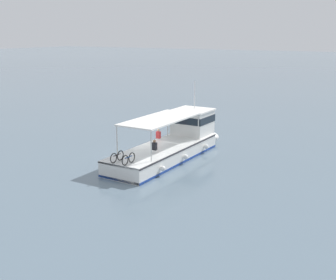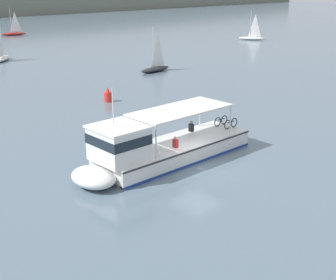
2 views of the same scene
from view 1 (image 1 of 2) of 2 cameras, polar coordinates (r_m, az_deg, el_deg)
name	(u,v)px [view 1 (image 1 of 2)]	position (r m, az deg, el deg)	size (l,w,h in m)	color
ground_plane	(142,157)	(32.06, -3.47, -2.28)	(400.00, 400.00, 0.00)	slate
ferry_main	(175,142)	(32.25, 0.94, -0.29)	(12.89, 3.62, 5.32)	white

